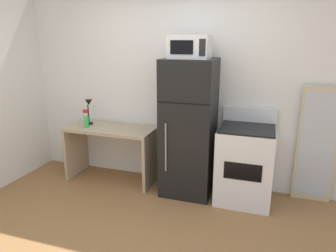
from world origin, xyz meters
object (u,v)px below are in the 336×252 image
Objects in this scene: leaning_mirror at (317,146)px; desk at (111,143)px; spray_bottle at (86,120)px; refrigerator at (189,128)px; oven_range at (245,164)px; desk_lamp at (89,108)px; microwave at (190,47)px.

desk is at bearing -174.97° from leaning_mirror.
refrigerator is at bearing 3.07° from spray_bottle.
spray_bottle is 0.23× the size of oven_range.
desk_lamp is 0.77× the size of microwave.
desk_lamp is at bearing 176.35° from microwave.
desk is at bearing -7.93° from desk_lamp.
oven_range is at bearing -0.47° from refrigerator.
desk_lamp is at bearing 105.51° from spray_bottle.
microwave is 1.52m from oven_range.
desk_lamp reaches higher than oven_range.
leaning_mirror is (2.93, 0.18, -0.29)m from desk_lamp.
microwave is (1.40, 0.05, 0.97)m from spray_bottle.
microwave reaches higher than leaning_mirror.
desk is 0.85× the size of leaning_mirror.
microwave is 0.42× the size of oven_range.
oven_range is 0.79× the size of leaning_mirror.
microwave reaches higher than oven_range.
leaning_mirror is at bearing 5.03° from desk.
refrigerator is 0.97m from microwave.
desk is 0.58m from desk_lamp.
oven_range is (1.79, -0.03, -0.06)m from desk.
refrigerator reaches higher than oven_range.
refrigerator reaches higher than leaning_mirror.
spray_bottle is 2.91m from leaning_mirror.
spray_bottle is at bearing -74.49° from desk_lamp.
desk is at bearing 17.51° from spray_bottle.
leaning_mirror is (0.79, 0.26, 0.23)m from oven_range.
microwave reaches higher than refrigerator.
spray_bottle is 0.18× the size of leaning_mirror.
spray_bottle is 1.70m from microwave.
spray_bottle is 0.15× the size of refrigerator.
oven_range is (2.14, -0.08, -0.52)m from desk_lamp.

